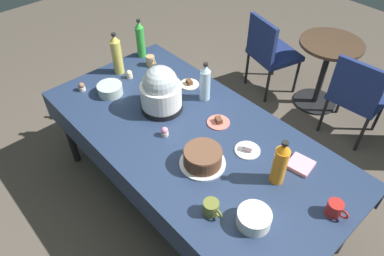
# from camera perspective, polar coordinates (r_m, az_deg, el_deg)

# --- Properties ---
(ground) EXTENTS (9.00, 9.00, 0.00)m
(ground) POSITION_cam_1_polar(r_m,az_deg,el_deg) (2.93, 0.00, -11.49)
(ground) COLOR brown
(potluck_table) EXTENTS (2.20, 1.10, 0.75)m
(potluck_table) POSITION_cam_1_polar(r_m,az_deg,el_deg) (2.41, 0.00, -1.95)
(potluck_table) COLOR navy
(potluck_table) RESTS_ON ground
(frosted_layer_cake) EXTENTS (0.29, 0.29, 0.12)m
(frosted_layer_cake) POSITION_cam_1_polar(r_m,az_deg,el_deg) (2.14, 1.73, -4.80)
(frosted_layer_cake) COLOR silver
(frosted_layer_cake) RESTS_ON potluck_table
(slow_cooker) EXTENTS (0.30, 0.30, 0.34)m
(slow_cooker) POSITION_cam_1_polar(r_m,az_deg,el_deg) (2.47, -5.04, 6.00)
(slow_cooker) COLOR black
(slow_cooker) RESTS_ON potluck_table
(glass_salad_bowl) EXTENTS (0.19, 0.19, 0.08)m
(glass_salad_bowl) POSITION_cam_1_polar(r_m,az_deg,el_deg) (2.74, -13.07, 6.09)
(glass_salad_bowl) COLOR #B2C6BC
(glass_salad_bowl) RESTS_ON potluck_table
(ceramic_snack_bowl) EXTENTS (0.18, 0.18, 0.09)m
(ceramic_snack_bowl) POSITION_cam_1_polar(r_m,az_deg,el_deg) (1.92, 9.94, -14.15)
(ceramic_snack_bowl) COLOR silver
(ceramic_snack_bowl) RESTS_ON potluck_table
(dessert_plate_coral) EXTENTS (0.16, 0.16, 0.04)m
(dessert_plate_coral) POSITION_cam_1_polar(r_m,az_deg,el_deg) (2.44, 4.29, 1.01)
(dessert_plate_coral) COLOR #E07266
(dessert_plate_coral) RESTS_ON potluck_table
(dessert_plate_white) EXTENTS (0.16, 0.16, 0.05)m
(dessert_plate_white) POSITION_cam_1_polar(r_m,az_deg,el_deg) (2.27, 8.94, -3.44)
(dessert_plate_white) COLOR white
(dessert_plate_white) RESTS_ON potluck_table
(dessert_plate_cream) EXTENTS (0.15, 0.15, 0.04)m
(dessert_plate_cream) POSITION_cam_1_polar(r_m,az_deg,el_deg) (2.78, -0.44, 7.15)
(dessert_plate_cream) COLOR beige
(dessert_plate_cream) RESTS_ON potluck_table
(cupcake_cocoa) EXTENTS (0.05, 0.05, 0.07)m
(cupcake_cocoa) POSITION_cam_1_polar(r_m,az_deg,el_deg) (2.84, -17.36, 6.37)
(cupcake_cocoa) COLOR beige
(cupcake_cocoa) RESTS_ON potluck_table
(cupcake_rose) EXTENTS (0.05, 0.05, 0.07)m
(cupcake_rose) POSITION_cam_1_polar(r_m,az_deg,el_deg) (2.34, -4.44, -0.61)
(cupcake_rose) COLOR beige
(cupcake_rose) RESTS_ON potluck_table
(cupcake_berry) EXTENTS (0.05, 0.05, 0.07)m
(cupcake_berry) POSITION_cam_1_polar(r_m,az_deg,el_deg) (2.89, -10.09, 8.51)
(cupcake_berry) COLOR beige
(cupcake_berry) RESTS_ON potluck_table
(cupcake_lemon) EXTENTS (0.05, 0.05, 0.07)m
(cupcake_lemon) POSITION_cam_1_polar(r_m,az_deg,el_deg) (2.74, -4.38, 7.00)
(cupcake_lemon) COLOR beige
(cupcake_lemon) RESTS_ON potluck_table
(soda_bottle_water) EXTENTS (0.08, 0.08, 0.31)m
(soda_bottle_water) POSITION_cam_1_polar(r_m,az_deg,el_deg) (2.57, 2.12, 7.32)
(soda_bottle_water) COLOR silver
(soda_bottle_water) RESTS_ON potluck_table
(soda_bottle_lime_soda) EXTENTS (0.07, 0.07, 0.33)m
(soda_bottle_lime_soda) POSITION_cam_1_polar(r_m,az_deg,el_deg) (3.09, -8.33, 13.92)
(soda_bottle_lime_soda) COLOR green
(soda_bottle_lime_soda) RESTS_ON potluck_table
(soda_bottle_ginger_ale) EXTENTS (0.08, 0.08, 0.35)m
(soda_bottle_ginger_ale) POSITION_cam_1_polar(r_m,az_deg,el_deg) (2.90, -12.02, 11.47)
(soda_bottle_ginger_ale) COLOR gold
(soda_bottle_ginger_ale) RESTS_ON potluck_table
(soda_bottle_orange_juice) EXTENTS (0.08, 0.08, 0.31)m
(soda_bottle_orange_juice) POSITION_cam_1_polar(r_m,az_deg,el_deg) (2.05, 14.02, -5.53)
(soda_bottle_orange_juice) COLOR orange
(soda_bottle_orange_juice) RESTS_ON potluck_table
(coffee_mug_olive) EXTENTS (0.13, 0.09, 0.09)m
(coffee_mug_olive) POSITION_cam_1_polar(r_m,az_deg,el_deg) (1.93, 3.13, -12.74)
(coffee_mug_olive) COLOR olive
(coffee_mug_olive) RESTS_ON potluck_table
(coffee_mug_tan) EXTENTS (0.11, 0.07, 0.09)m
(coffee_mug_tan) POSITION_cam_1_polar(r_m,az_deg,el_deg) (3.01, -6.67, 10.71)
(coffee_mug_tan) COLOR tan
(coffee_mug_tan) RESTS_ON potluck_table
(coffee_mug_red) EXTENTS (0.12, 0.08, 0.09)m
(coffee_mug_red) POSITION_cam_1_polar(r_m,az_deg,el_deg) (2.07, 22.03, -11.96)
(coffee_mug_red) COLOR #B2231E
(coffee_mug_red) RESTS_ON potluck_table
(paper_napkin_stack) EXTENTS (0.16, 0.16, 0.02)m
(paper_napkin_stack) POSITION_cam_1_polar(r_m,az_deg,el_deg) (2.26, 17.09, -5.65)
(paper_napkin_stack) COLOR pink
(paper_napkin_stack) RESTS_ON potluck_table
(maroon_chair_left) EXTENTS (0.54, 0.54, 0.85)m
(maroon_chair_left) POSITION_cam_1_polar(r_m,az_deg,el_deg) (3.80, 12.41, 12.10)
(maroon_chair_left) COLOR navy
(maroon_chair_left) RESTS_ON ground
(maroon_chair_right) EXTENTS (0.47, 0.47, 0.85)m
(maroon_chair_right) POSITION_cam_1_polar(r_m,az_deg,el_deg) (3.44, 25.09, 5.06)
(maroon_chair_right) COLOR navy
(maroon_chair_right) RESTS_ON ground
(round_cafe_table) EXTENTS (0.60, 0.60, 0.72)m
(round_cafe_table) POSITION_cam_1_polar(r_m,az_deg,el_deg) (3.75, 20.81, 9.84)
(round_cafe_table) COLOR #473323
(round_cafe_table) RESTS_ON ground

